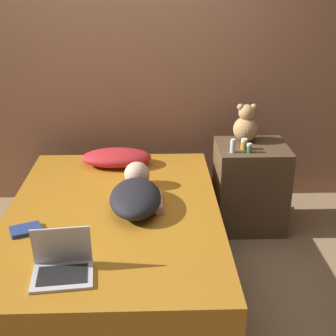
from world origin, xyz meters
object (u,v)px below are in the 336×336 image
at_px(pillow, 116,158).
at_px(teddy_bear, 246,125).
at_px(laptop, 62,264).
at_px(bottle_clear, 233,146).
at_px(book, 26,230).
at_px(bottle_green, 249,148).
at_px(bottle_amber, 244,144).
at_px(person_lying, 136,193).

xyz_separation_m(pillow, teddy_bear, (1.01, 0.05, 0.24)).
bearing_deg(laptop, teddy_bear, 45.06).
xyz_separation_m(bottle_clear, book, (-1.34, -0.80, -0.21)).
bearing_deg(bottle_green, laptop, -133.86).
bearing_deg(teddy_bear, pillow, -176.95).
bearing_deg(bottle_green, book, -151.37).
height_order(laptop, teddy_bear, teddy_bear).
height_order(bottle_green, bottle_amber, bottle_amber).
height_order(person_lying, bottle_clear, bottle_clear).
bearing_deg(laptop, person_lying, 58.82).
height_order(bottle_green, bottle_clear, bottle_clear).
relative_size(bottle_amber, bottle_clear, 0.81).
bearing_deg(laptop, bottle_clear, 43.38).
height_order(person_lying, bottle_amber, bottle_amber).
distance_m(bottle_green, bottle_amber, 0.07).
bearing_deg(book, bottle_green, 28.63).
distance_m(pillow, person_lying, 0.69).
distance_m(pillow, laptop, 1.43).
relative_size(teddy_bear, bottle_amber, 3.63).
distance_m(laptop, bottle_amber, 1.73).
xyz_separation_m(bottle_amber, book, (-1.43, -0.86, -0.20)).
relative_size(pillow, person_lying, 0.78).
relative_size(teddy_bear, book, 1.44).
xyz_separation_m(person_lying, bottle_green, (0.82, 0.47, 0.13)).
height_order(pillow, person_lying, person_lying).
xyz_separation_m(pillow, bottle_clear, (0.87, -0.19, 0.16)).
bearing_deg(book, teddy_bear, 35.42).
distance_m(laptop, book, 0.51).
distance_m(bottle_green, bottle_clear, 0.12).
relative_size(teddy_bear, bottle_green, 4.24).
height_order(bottle_green, book, bottle_green).
height_order(pillow, bottle_amber, bottle_amber).
xyz_separation_m(bottle_green, bottle_clear, (-0.12, 0.01, 0.02)).
height_order(laptop, book, laptop).
relative_size(pillow, teddy_bear, 1.80).
bearing_deg(bottle_green, bottle_clear, 176.49).
relative_size(bottle_amber, book, 0.40).
relative_size(pillow, bottle_amber, 6.54).
relative_size(bottle_clear, book, 0.49).
xyz_separation_m(laptop, teddy_bear, (1.19, 1.47, 0.25)).
distance_m(pillow, teddy_bear, 1.04).
xyz_separation_m(laptop, bottle_amber, (1.14, 1.28, 0.16)).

